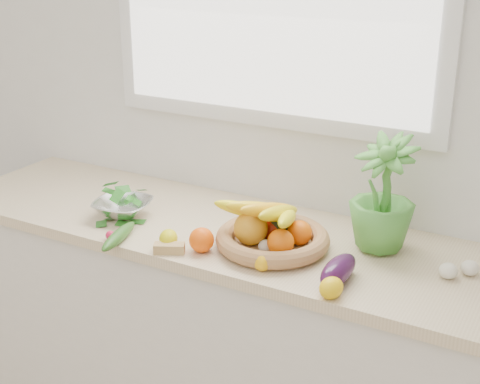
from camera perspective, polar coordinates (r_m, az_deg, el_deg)
The scene contains 18 objects.
back_wall at distance 2.45m, azimuth 2.66°, elevation 9.15°, with size 4.50×0.02×2.70m, color white.
counter_cabinet at distance 2.56m, azimuth -0.78°, elevation -12.72°, with size 2.20×0.58×0.86m, color silver.
countertop at distance 2.34m, azimuth -0.83°, elevation -3.52°, with size 2.24×0.62×0.04m, color beige.
orange_loose at distance 2.15m, azimuth -3.30°, elevation -4.11°, with size 0.08×0.08×0.08m, color #FF5708.
lemon_a at distance 2.19m, azimuth -6.13°, elevation -3.97°, with size 0.06×0.08×0.06m, color #D3CB0B.
lemon_b at distance 1.90m, azimuth 7.78°, elevation -8.11°, with size 0.06×0.08×0.06m, color yellow.
lemon_c at distance 2.04m, azimuth 1.90°, elevation -5.90°, with size 0.06×0.07×0.06m, color #F4AC0D.
apple at distance 2.23m, azimuth 2.80°, elevation -3.02°, with size 0.09×0.09×0.09m, color red.
ginger at distance 2.16m, azimuth -6.06°, elevation -4.80°, with size 0.10×0.04×0.03m, color tan.
garlic_a at distance 2.09m, azimuth 17.35°, elevation -6.44°, with size 0.06×0.06×0.05m, color silver.
garlic_b at distance 2.13m, azimuth 19.03°, elevation -6.14°, with size 0.05×0.05×0.05m, color white.
garlic_c at distance 2.15m, azimuth 2.25°, elevation -4.66°, with size 0.05×0.05×0.04m, color beige.
eggplant at distance 1.98m, azimuth 8.38°, elevation -6.64°, with size 0.07×0.19×0.08m, color #310E35.
cucumber at distance 2.25m, azimuth -10.32°, elevation -3.73°, with size 0.04×0.23×0.04m, color #2B5117.
radish at distance 2.28m, azimuth -11.02°, elevation -3.66°, with size 0.03×0.03×0.03m, color #D81B45.
potted_herb at distance 2.14m, azimuth 12.11°, elevation -0.02°, with size 0.21×0.21×0.37m, color #4A9A38.
fruit_basket at distance 2.17m, azimuth 2.73°, elevation -3.49°, with size 0.49×0.49×0.19m.
colander_with_spinach at distance 2.43m, azimuth -9.99°, elevation -0.92°, with size 0.23×0.23×0.11m.
Camera 1 is at (1.06, 0.11, 1.85)m, focal length 50.00 mm.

